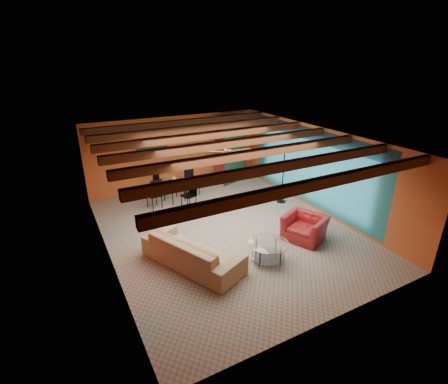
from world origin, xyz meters
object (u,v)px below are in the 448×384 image
potted_plant (232,119)px  sofa (192,251)px  vase (173,170)px  armoire (231,153)px  floor_lamp (283,175)px  dining_table (174,187)px  coffee_table (268,252)px  armchair (305,227)px

potted_plant → sofa: bearing=-128.1°
potted_plant → vase: (-2.79, -0.96, -1.32)m
armoire → potted_plant: potted_plant is taller
floor_lamp → dining_table: bearing=151.0°
coffee_table → potted_plant: 6.25m
coffee_table → sofa: bearing=156.8°
armoire → floor_lamp: (0.45, -2.76, -0.14)m
dining_table → vase: size_ratio=10.42×
dining_table → coffee_table: bearing=-80.5°
sofa → vase: size_ratio=13.34×
coffee_table → dining_table: bearing=99.5°
sofa → vase: bearing=-37.8°
sofa → dining_table: bearing=-37.8°
armoire → floor_lamp: armoire is taller
sofa → dining_table: dining_table is taller
armoire → armchair: bearing=-117.9°
armchair → floor_lamp: size_ratio=0.55×
sofa → dining_table: size_ratio=1.28×
sofa → armoire: (3.73, 4.75, 0.73)m
sofa → armchair: 3.21m
armchair → coffee_table: armchair is taller
armoire → potted_plant: 1.36m
potted_plant → dining_table: bearing=-161.0°
dining_table → floor_lamp: (3.24, -1.80, 0.44)m
potted_plant → vase: size_ratio=2.60×
armchair → floor_lamp: (0.99, 2.32, 0.62)m
coffee_table → vase: bearing=99.5°
dining_table → potted_plant: bearing=19.0°
vase → floor_lamp: bearing=-29.0°
sofa → floor_lamp: floor_lamp is taller
dining_table → floor_lamp: bearing=-29.0°
dining_table → vase: (0.00, 0.00, 0.62)m
armchair → potted_plant: 5.52m
sofa → armoire: bearing=-62.0°
sofa → vase: vase is taller
floor_lamp → vase: size_ratio=10.02×
armchair → armoire: (0.54, 5.07, 0.76)m
sofa → potted_plant: bearing=-62.0°
sofa → floor_lamp: 4.67m
armchair → dining_table: size_ratio=0.53×
dining_table → floor_lamp: floor_lamp is taller
coffee_table → armoire: armoire is taller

